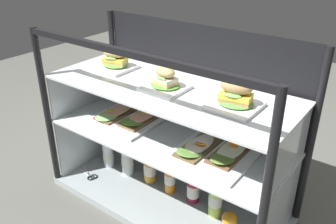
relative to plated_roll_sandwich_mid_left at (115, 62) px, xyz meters
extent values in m
cube|color=#575851|center=(0.37, -0.03, -0.72)|extent=(6.00, 6.00, 0.02)
cube|color=#9BA3A5|center=(0.37, -0.03, -0.69)|extent=(1.26, 0.55, 0.04)
cylinder|color=black|center=(-0.24, -0.29, -0.26)|extent=(0.03, 0.03, 0.92)
cylinder|color=black|center=(0.98, -0.29, -0.26)|extent=(0.03, 0.03, 0.92)
cylinder|color=black|center=(-0.24, 0.22, -0.26)|extent=(0.03, 0.03, 0.92)
cylinder|color=black|center=(0.98, 0.22, -0.26)|extent=(0.03, 0.03, 0.92)
cube|color=black|center=(0.37, -0.29, 0.19)|extent=(1.23, 0.03, 0.03)
cube|color=black|center=(0.37, 0.24, -0.24)|extent=(1.19, 0.01, 0.88)
cube|color=silver|center=(-0.22, -0.03, -0.49)|extent=(0.01, 0.48, 0.36)
cube|color=silver|center=(0.96, -0.03, -0.49)|extent=(0.01, 0.48, 0.36)
cube|color=silver|center=(0.37, -0.03, -0.30)|extent=(1.21, 0.50, 0.01)
cube|color=silver|center=(-0.22, -0.03, -0.18)|extent=(0.01, 0.48, 0.25)
cube|color=silver|center=(0.96, -0.03, -0.18)|extent=(0.01, 0.48, 0.25)
cube|color=silver|center=(0.37, -0.03, -0.05)|extent=(1.21, 0.50, 0.01)
cube|color=white|center=(0.00, 0.00, -0.03)|extent=(0.19, 0.19, 0.02)
ellipsoid|color=#5F973C|center=(0.00, 0.00, -0.01)|extent=(0.14, 0.12, 0.02)
cube|color=#D8BA6A|center=(0.00, 0.00, 0.00)|extent=(0.13, 0.10, 0.02)
cube|color=yellow|center=(0.00, 0.00, 0.01)|extent=(0.14, 0.10, 0.02)
ellipsoid|color=#8CC660|center=(0.00, -0.03, 0.03)|extent=(0.08, 0.04, 0.01)
ellipsoid|color=tan|center=(0.00, 0.00, 0.05)|extent=(0.14, 0.10, 0.05)
cube|color=white|center=(0.38, -0.07, -0.03)|extent=(0.19, 0.19, 0.02)
ellipsoid|color=#599A37|center=(0.38, -0.07, -0.02)|extent=(0.14, 0.12, 0.02)
cube|color=#DBBB76|center=(0.38, -0.07, 0.00)|extent=(0.11, 0.09, 0.02)
cube|color=beige|center=(0.38, -0.07, 0.01)|extent=(0.12, 0.09, 0.02)
ellipsoid|color=#8AD36C|center=(0.38, -0.10, 0.03)|extent=(0.06, 0.04, 0.02)
ellipsoid|color=tan|center=(0.38, -0.07, 0.05)|extent=(0.12, 0.09, 0.05)
cube|color=white|center=(0.72, -0.05, -0.03)|extent=(0.20, 0.20, 0.02)
ellipsoid|color=#5A8D45|center=(0.72, -0.05, -0.01)|extent=(0.15, 0.13, 0.02)
cube|color=tan|center=(0.72, -0.05, 0.00)|extent=(0.14, 0.09, 0.02)
cube|color=yellow|center=(0.72, -0.05, 0.01)|extent=(0.14, 0.10, 0.02)
ellipsoid|color=#7BCA58|center=(0.72, -0.08, 0.03)|extent=(0.08, 0.04, 0.02)
ellipsoid|color=tan|center=(0.72, -0.05, 0.05)|extent=(0.14, 0.10, 0.06)
cube|color=white|center=(0.10, 0.00, -0.29)|extent=(0.34, 0.38, 0.01)
cube|color=brown|center=(0.02, -0.04, -0.28)|extent=(0.12, 0.25, 0.01)
ellipsoid|color=#8FC772|center=(0.02, -0.11, -0.27)|extent=(0.13, 0.15, 0.02)
ellipsoid|color=#ECAA7E|center=(0.02, -0.04, -0.26)|extent=(0.10, 0.20, 0.02)
cylinder|color=yellow|center=(0.01, -0.07, -0.25)|extent=(0.05, 0.05, 0.02)
cube|color=brown|center=(0.18, 0.00, -0.28)|extent=(0.12, 0.26, 0.01)
ellipsoid|color=olive|center=(0.18, -0.08, -0.26)|extent=(0.12, 0.15, 0.04)
ellipsoid|color=#F4A785|center=(0.18, 0.00, -0.26)|extent=(0.10, 0.21, 0.02)
cylinder|color=yellow|center=(0.18, 0.03, -0.25)|extent=(0.05, 0.05, 0.02)
cube|color=white|center=(0.65, -0.04, -0.29)|extent=(0.34, 0.38, 0.01)
cube|color=brown|center=(0.57, -0.06, -0.28)|extent=(0.12, 0.26, 0.01)
ellipsoid|color=#6A9942|center=(0.57, -0.14, -0.27)|extent=(0.14, 0.16, 0.04)
ellipsoid|color=white|center=(0.57, -0.06, -0.26)|extent=(0.10, 0.21, 0.02)
cylinder|color=orange|center=(0.58, -0.07, -0.25)|extent=(0.06, 0.06, 0.03)
cube|color=brown|center=(0.71, 0.00, -0.28)|extent=(0.12, 0.29, 0.01)
ellipsoid|color=olive|center=(0.71, -0.09, -0.27)|extent=(0.12, 0.16, 0.04)
ellipsoid|color=#EDF0C5|center=(0.71, 0.00, -0.27)|extent=(0.10, 0.23, 0.01)
cylinder|color=orange|center=(0.71, 0.01, -0.26)|extent=(0.05, 0.05, 0.02)
cylinder|color=white|center=(-0.09, -0.02, -0.59)|extent=(0.07, 0.07, 0.16)
cylinder|color=silver|center=(-0.09, -0.02, -0.61)|extent=(0.07, 0.07, 0.05)
cylinder|color=silver|center=(-0.09, -0.02, -0.49)|extent=(0.03, 0.03, 0.03)
cylinder|color=black|center=(-0.09, -0.02, -0.47)|extent=(0.03, 0.03, 0.02)
cylinder|color=white|center=(0.06, -0.01, -0.59)|extent=(0.07, 0.07, 0.16)
cylinder|color=silver|center=(0.06, -0.01, -0.59)|extent=(0.07, 0.07, 0.06)
cylinder|color=silver|center=(0.06, -0.01, -0.49)|extent=(0.04, 0.04, 0.05)
cylinder|color=gold|center=(0.06, -0.01, -0.45)|extent=(0.05, 0.05, 0.01)
cylinder|color=gold|center=(0.21, 0.01, -0.57)|extent=(0.07, 0.07, 0.20)
cylinder|color=white|center=(0.21, 0.01, -0.59)|extent=(0.07, 0.07, 0.06)
cylinder|color=gold|center=(0.21, 0.01, -0.46)|extent=(0.04, 0.04, 0.04)
cylinder|color=#2F6BAE|center=(0.21, 0.01, -0.43)|extent=(0.04, 0.04, 0.01)
cylinder|color=orange|center=(0.36, 0.00, -0.59)|extent=(0.06, 0.06, 0.17)
cylinder|color=white|center=(0.36, 0.00, -0.59)|extent=(0.06, 0.06, 0.06)
cylinder|color=orange|center=(0.36, 0.00, -0.48)|extent=(0.03, 0.03, 0.04)
cylinder|color=gold|center=(0.36, 0.00, -0.46)|extent=(0.03, 0.03, 0.01)
cylinder|color=maroon|center=(0.50, 0.01, -0.59)|extent=(0.06, 0.06, 0.18)
cylinder|color=white|center=(0.50, 0.01, -0.61)|extent=(0.07, 0.07, 0.07)
cylinder|color=maroon|center=(0.50, 0.01, -0.48)|extent=(0.03, 0.03, 0.03)
cylinder|color=#2971BA|center=(0.50, 0.01, -0.46)|extent=(0.03, 0.03, 0.01)
cylinder|color=#B7D74F|center=(0.65, -0.01, -0.58)|extent=(0.07, 0.07, 0.19)
cylinder|color=silver|center=(0.65, -0.01, -0.58)|extent=(0.07, 0.07, 0.06)
cylinder|color=#C1CC45|center=(0.65, -0.01, -0.46)|extent=(0.04, 0.04, 0.05)
cylinder|color=white|center=(0.65, -0.01, -0.43)|extent=(0.04, 0.04, 0.02)
sphere|color=orange|center=(0.74, -0.03, -0.64)|extent=(0.08, 0.08, 0.08)
cube|color=silver|center=(-0.17, -0.16, -0.67)|extent=(0.12, 0.01, 0.00)
torus|color=black|center=(-0.07, -0.16, -0.67)|extent=(0.05, 0.05, 0.01)
cube|color=silver|center=(-0.17, -0.15, -0.67)|extent=(0.12, 0.06, 0.00)
torus|color=black|center=(-0.08, -0.18, -0.67)|extent=(0.06, 0.06, 0.01)
cylinder|color=silver|center=(-0.13, -0.16, -0.67)|extent=(0.01, 0.01, 0.01)
camera|label=1|loc=(1.30, -1.28, 0.60)|focal=38.54mm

